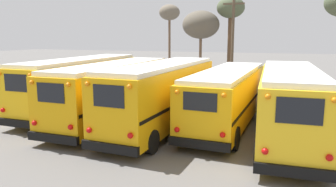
% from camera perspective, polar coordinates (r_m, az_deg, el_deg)
% --- Properties ---
extents(ground_plane, '(160.00, 160.00, 0.00)m').
position_cam_1_polar(ground_plane, '(17.81, -0.10, -5.34)').
color(ground_plane, '#5B5956').
extents(school_bus_0, '(2.56, 10.64, 3.34)m').
position_cam_1_polar(school_bus_0, '(21.15, -14.86, 1.81)').
color(school_bus_0, yellow).
rests_on(school_bus_0, ground).
extents(school_bus_1, '(2.60, 10.49, 3.23)m').
position_cam_1_polar(school_bus_1, '(18.43, -9.38, 0.63)').
color(school_bus_1, '#E5A00C').
rests_on(school_bus_1, ground).
extents(school_bus_2, '(2.93, 10.34, 3.34)m').
position_cam_1_polar(school_bus_2, '(16.78, -0.90, 0.05)').
color(school_bus_2, '#E5A00C').
rests_on(school_bus_2, ground).
extents(school_bus_3, '(2.95, 10.81, 2.96)m').
position_cam_1_polar(school_bus_3, '(17.75, 10.46, -0.18)').
color(school_bus_3, '#EAAA0F').
rests_on(school_bus_3, ground).
extents(school_bus_4, '(2.97, 10.03, 3.28)m').
position_cam_1_polar(school_bus_4, '(15.60, 20.41, -1.47)').
color(school_bus_4, yellow).
rests_on(school_bus_4, ground).
extents(utility_pole, '(1.80, 0.24, 8.40)m').
position_cam_1_polar(utility_pole, '(28.97, 11.18, 9.21)').
color(utility_pole, brown).
rests_on(utility_pole, ground).
extents(bare_tree_0, '(2.87, 2.87, 8.67)m').
position_cam_1_polar(bare_tree_0, '(35.45, 10.85, 14.05)').
color(bare_tree_0, brown).
rests_on(bare_tree_0, ground).
extents(bare_tree_1, '(2.61, 2.61, 8.62)m').
position_cam_1_polar(bare_tree_1, '(42.38, 0.26, 13.72)').
color(bare_tree_1, brown).
rests_on(bare_tree_1, ground).
extents(bare_tree_3, '(3.93, 3.93, 7.36)m').
position_cam_1_polar(bare_tree_3, '(35.64, 5.75, 11.79)').
color(bare_tree_3, brown).
rests_on(bare_tree_3, ground).
extents(fence_line, '(20.28, 0.06, 1.42)m').
position_cam_1_polar(fence_line, '(24.62, 5.86, 1.25)').
color(fence_line, '#939399').
rests_on(fence_line, ground).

